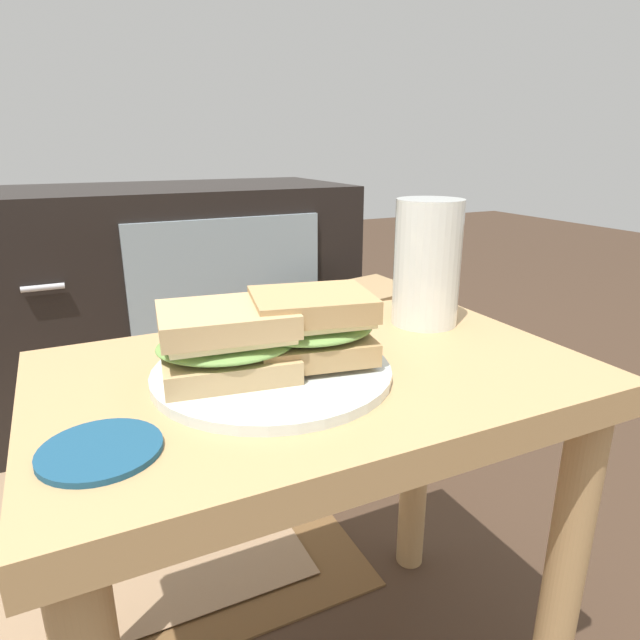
# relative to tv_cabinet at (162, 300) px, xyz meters

# --- Properties ---
(side_table) EXTENTS (0.56, 0.36, 0.46)m
(side_table) POSITION_rel_tv_cabinet_xyz_m (0.00, -0.95, 0.08)
(side_table) COLOR tan
(side_table) RESTS_ON ground
(tv_cabinet) EXTENTS (0.96, 0.46, 0.58)m
(tv_cabinet) POSITION_rel_tv_cabinet_xyz_m (0.00, 0.00, 0.00)
(tv_cabinet) COLOR black
(tv_cabinet) RESTS_ON ground
(area_rug) EXTENTS (0.96, 0.71, 0.01)m
(area_rug) POSITION_rel_tv_cabinet_xyz_m (-0.30, -0.48, -0.29)
(area_rug) COLOR brown
(area_rug) RESTS_ON ground
(plate) EXTENTS (0.24, 0.24, 0.01)m
(plate) POSITION_rel_tv_cabinet_xyz_m (-0.05, -0.95, 0.17)
(plate) COLOR silver
(plate) RESTS_ON side_table
(sandwich_front) EXTENTS (0.15, 0.12, 0.07)m
(sandwich_front) POSITION_rel_tv_cabinet_xyz_m (-0.09, -0.95, 0.21)
(sandwich_front) COLOR tan
(sandwich_front) RESTS_ON plate
(sandwich_back) EXTENTS (0.14, 0.12, 0.07)m
(sandwich_back) POSITION_rel_tv_cabinet_xyz_m (-0.01, -0.96, 0.22)
(sandwich_back) COLOR tan
(sandwich_back) RESTS_ON plate
(beer_glass) EXTENTS (0.08, 0.08, 0.16)m
(beer_glass) POSITION_rel_tv_cabinet_xyz_m (0.19, -0.88, 0.24)
(beer_glass) COLOR silver
(beer_glass) RESTS_ON side_table
(coaster) EXTENTS (0.09, 0.09, 0.01)m
(coaster) POSITION_rel_tv_cabinet_xyz_m (-0.22, -1.03, 0.17)
(coaster) COLOR navy
(coaster) RESTS_ON side_table
(paper_bag) EXTENTS (0.21, 0.20, 0.38)m
(paper_bag) POSITION_rel_tv_cabinet_xyz_m (0.38, -0.42, -0.10)
(paper_bag) COLOR tan
(paper_bag) RESTS_ON ground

